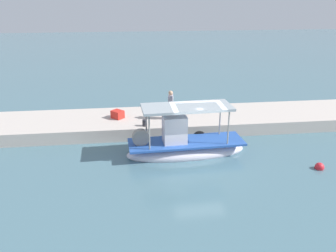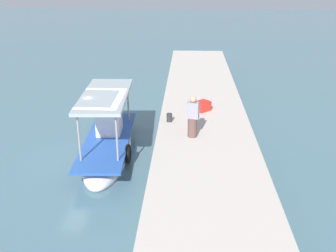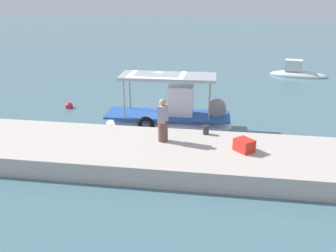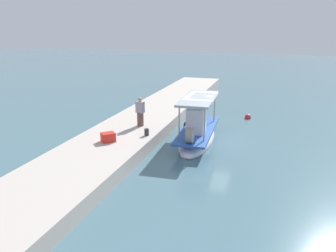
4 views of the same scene
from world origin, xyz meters
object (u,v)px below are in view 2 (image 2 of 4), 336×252
at_px(main_fishing_boat, 109,142).
at_px(mooring_bollard, 169,118).
at_px(cargo_crate, 203,106).
at_px(fisherman_near_bollard, 193,119).

bearing_deg(main_fishing_boat, mooring_bollard, -52.14).
bearing_deg(cargo_crate, fisherman_near_bollard, 170.77).
height_order(fisherman_near_bollard, mooring_bollard, fisherman_near_bollard).
distance_m(mooring_bollard, cargo_crate, 2.08).
bearing_deg(mooring_bollard, main_fishing_boat, 127.86).
bearing_deg(cargo_crate, mooring_bollard, 134.94).
distance_m(main_fishing_boat, fisherman_near_bollard, 3.45).
xyz_separation_m(main_fishing_boat, fisherman_near_bollard, (0.25, -3.30, 0.98)).
height_order(main_fishing_boat, mooring_bollard, main_fishing_boat).
bearing_deg(fisherman_near_bollard, main_fishing_boat, 94.26).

